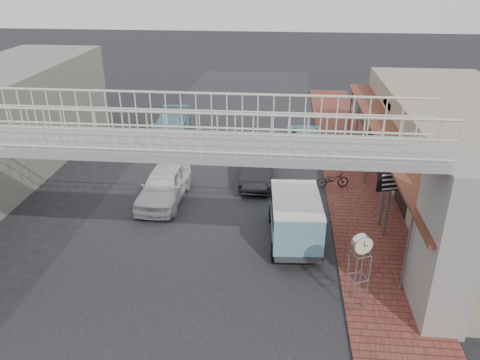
% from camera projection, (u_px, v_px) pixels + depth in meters
% --- Properties ---
extents(ground, '(120.00, 120.00, 0.00)m').
position_uv_depth(ground, '(205.00, 231.00, 18.47)').
color(ground, black).
rests_on(ground, ground).
extents(road_strip, '(10.00, 60.00, 0.01)m').
position_uv_depth(road_strip, '(205.00, 231.00, 18.47)').
color(road_strip, black).
rests_on(road_strip, ground).
extents(sidewalk, '(3.00, 40.00, 0.10)m').
position_uv_depth(sidewalk, '(362.00, 202.00, 20.60)').
color(sidewalk, brown).
rests_on(sidewalk, ground).
extents(shophouse_row, '(7.20, 18.00, 4.00)m').
position_uv_depth(shophouse_row, '(468.00, 156.00, 20.29)').
color(shophouse_row, gray).
rests_on(shophouse_row, ground).
extents(footbridge, '(16.40, 2.40, 6.34)m').
position_uv_depth(footbridge, '(179.00, 208.00, 13.52)').
color(footbridge, gray).
rests_on(footbridge, ground).
extents(building_far_left, '(5.00, 14.00, 5.00)m').
position_uv_depth(building_far_left, '(9.00, 117.00, 23.78)').
color(building_far_left, gray).
rests_on(building_far_left, ground).
extents(white_hatchback, '(1.89, 4.40, 1.48)m').
position_uv_depth(white_hatchback, '(164.00, 185.00, 20.58)').
color(white_hatchback, white).
rests_on(white_hatchback, ground).
extents(dark_sedan, '(1.47, 4.20, 1.38)m').
position_uv_depth(dark_sedan, '(257.00, 167.00, 22.50)').
color(dark_sedan, black).
rests_on(dark_sedan, ground).
extents(angkot_curb, '(2.39, 4.60, 1.24)m').
position_uv_depth(angkot_curb, '(305.00, 137.00, 26.74)').
color(angkot_curb, '#65AAB0').
rests_on(angkot_curb, ground).
extents(angkot_far, '(2.15, 4.90, 1.40)m').
position_uv_depth(angkot_far, '(170.00, 126.00, 28.29)').
color(angkot_far, '#689FB5').
rests_on(angkot_far, ground).
extents(angkot_van, '(2.03, 4.04, 1.93)m').
position_uv_depth(angkot_van, '(295.00, 213.00, 17.32)').
color(angkot_van, black).
rests_on(angkot_van, ground).
extents(motorcycle_near, '(1.60, 0.80, 0.80)m').
position_uv_depth(motorcycle_near, '(332.00, 179.00, 21.72)').
color(motorcycle_near, black).
rests_on(motorcycle_near, sidewalk).
extents(motorcycle_far, '(1.86, 1.08, 1.08)m').
position_uv_depth(motorcycle_far, '(326.00, 146.00, 25.33)').
color(motorcycle_far, black).
rests_on(motorcycle_far, sidewalk).
extents(street_clock, '(0.65, 0.61, 2.51)m').
position_uv_depth(street_clock, '(362.00, 248.00, 13.46)').
color(street_clock, '#59595B').
rests_on(street_clock, sidewalk).
extents(arrow_sign, '(1.74, 1.16, 2.88)m').
position_uv_depth(arrow_sign, '(409.00, 179.00, 17.13)').
color(arrow_sign, '#59595B').
rests_on(arrow_sign, sidewalk).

